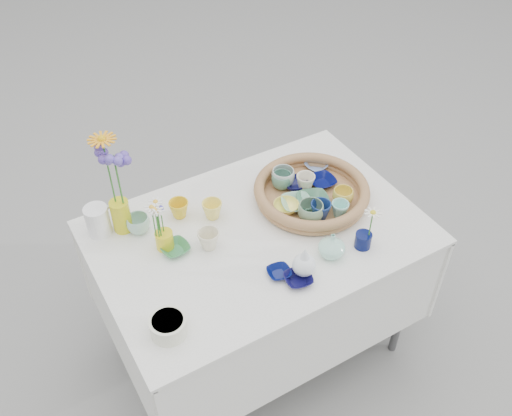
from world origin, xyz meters
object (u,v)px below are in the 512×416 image
display_table (258,344)px  bud_vase_seafoam (332,245)px  wicker_tray (311,193)px  tall_vase_yellow (121,216)px

display_table → bud_vase_seafoam: (0.17, -0.25, 0.82)m
bud_vase_seafoam → wicker_tray: bearing=69.2°
display_table → tall_vase_yellow: bearing=148.3°
wicker_tray → tall_vase_yellow: tall_vase_yellow is taller
bud_vase_seafoam → tall_vase_yellow: bearing=139.7°
wicker_tray → display_table: bearing=-169.9°
display_table → wicker_tray: bearing=10.1°
display_table → tall_vase_yellow: size_ratio=9.13×
wicker_tray → bud_vase_seafoam: bearing=-110.8°
display_table → tall_vase_yellow: 0.99m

